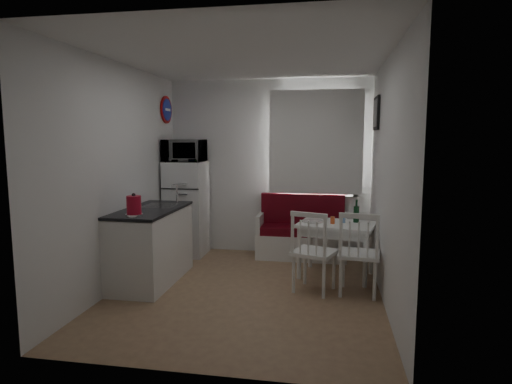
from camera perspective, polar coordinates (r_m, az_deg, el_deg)
floor at (r=5.01m, az=-1.30°, el=-13.10°), size 3.00×3.50×0.02m
ceiling at (r=4.77m, az=-1.39°, el=17.60°), size 3.00×3.50×0.02m
wall_back at (r=6.44m, az=1.68°, el=3.31°), size 3.00×0.02×2.60m
wall_front at (r=3.03m, az=-7.77°, el=-1.22°), size 3.00×0.02×2.60m
wall_left at (r=5.22m, az=-17.73°, el=2.05°), size 0.02×3.50×2.60m
wall_right at (r=4.67m, az=17.05°, el=1.49°), size 0.02×3.50×2.60m
window at (r=6.33m, az=7.98°, el=6.13°), size 1.22×0.06×1.47m
curtain at (r=6.26m, az=7.96°, el=6.57°), size 1.35×0.02×1.50m
kitchen_counter at (r=5.37m, az=-13.74°, el=-6.84°), size 0.62×1.32×1.16m
wall_sign at (r=6.52m, az=-11.80°, el=10.69°), size 0.03×0.40×0.40m
picture_frame at (r=5.74m, az=15.71°, el=10.06°), size 0.04×0.52×0.42m
bench at (r=6.30m, az=6.08°, el=-5.99°), size 1.28×0.49×0.92m
dining_table at (r=5.45m, az=10.67°, el=-4.89°), size 1.03×0.82×0.68m
chair_left at (r=4.81m, az=7.76°, el=-6.80°), size 0.55×0.55×0.50m
chair_right at (r=4.82m, az=13.68°, el=-6.87°), size 0.49×0.47×0.51m
fridge at (r=6.45m, az=-9.23°, el=-2.17°), size 0.56×0.56×1.39m
microwave at (r=6.32m, az=-9.54°, el=5.45°), size 0.58×0.39×0.32m
kettle at (r=4.76m, az=-15.97°, el=-1.73°), size 0.18×0.18×0.25m
wine_bottle at (r=5.52m, az=13.24°, el=-2.47°), size 0.07×0.07×0.29m
drinking_glass_orange at (r=5.38m, az=10.17°, el=-3.72°), size 0.05×0.05×0.09m
drinking_glass_blue at (r=5.48m, az=11.53°, el=-3.52°), size 0.06×0.06×0.10m
plate at (r=5.45m, az=7.53°, el=-3.88°), size 0.26×0.26×0.02m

